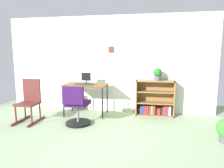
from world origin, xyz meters
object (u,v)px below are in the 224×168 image
object	(u,v)px
keyboard	(84,84)
potted_plant_on_shelf	(158,74)
bookshelf_low	(155,100)
monitor	(86,79)
rocking_chair	(30,100)
office_chair	(77,108)
desk	(86,87)

from	to	relation	value
keyboard	potted_plant_on_shelf	world-z (taller)	potted_plant_on_shelf
bookshelf_low	monitor	bearing A→B (deg)	-172.38
bookshelf_low	rocking_chair	bearing A→B (deg)	-160.43
office_chair	bookshelf_low	world-z (taller)	bookshelf_low
desk	office_chair	distance (m)	0.79
office_chair	keyboard	bearing A→B (deg)	93.13
keyboard	potted_plant_on_shelf	xyz separation A→B (m)	(1.65, 0.34, 0.24)
office_chair	monitor	bearing A→B (deg)	93.37
desk	keyboard	world-z (taller)	keyboard
office_chair	bookshelf_low	bearing A→B (deg)	32.77
rocking_chair	office_chair	bearing A→B (deg)	-3.48
rocking_chair	potted_plant_on_shelf	distance (m)	2.90
office_chair	rocking_chair	xyz separation A→B (m)	(-1.09, 0.07, 0.11)
office_chair	potted_plant_on_shelf	size ratio (longest dim) A/B	2.85
office_chair	potted_plant_on_shelf	world-z (taller)	potted_plant_on_shelf
desk	monitor	world-z (taller)	monitor
desk	bookshelf_low	xyz separation A→B (m)	(1.61, 0.29, -0.33)
office_chair	rocking_chair	distance (m)	1.10
rocking_chair	potted_plant_on_shelf	size ratio (longest dim) A/B	3.13
monitor	office_chair	world-z (taller)	monitor
monitor	office_chair	xyz separation A→B (m)	(0.05, -0.80, -0.51)
monitor	rocking_chair	world-z (taller)	monitor
rocking_chair	bookshelf_low	world-z (taller)	rocking_chair
desk	bookshelf_low	size ratio (longest dim) A/B	1.14
bookshelf_low	potted_plant_on_shelf	size ratio (longest dim) A/B	3.03
potted_plant_on_shelf	office_chair	bearing A→B (deg)	-149.32
keyboard	potted_plant_on_shelf	size ratio (longest dim) A/B	1.45
monitor	office_chair	size ratio (longest dim) A/B	0.31
potted_plant_on_shelf	rocking_chair	bearing A→B (deg)	-161.74
monitor	potted_plant_on_shelf	bearing A→B (deg)	5.59
monitor	bookshelf_low	bearing A→B (deg)	7.62
monitor	bookshelf_low	distance (m)	1.71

